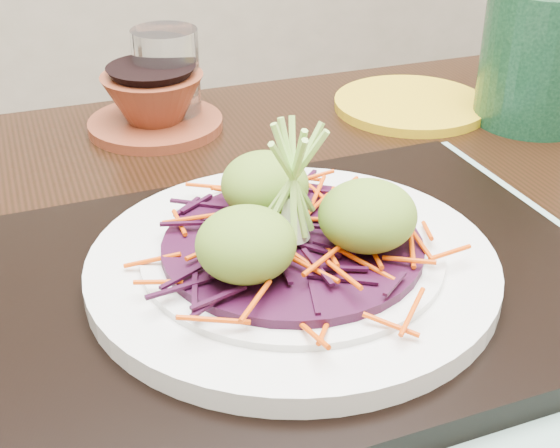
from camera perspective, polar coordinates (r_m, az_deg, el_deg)
name	(u,v)px	position (r m, az deg, el deg)	size (l,w,h in m)	color
dining_table	(288,334)	(0.67, 0.57, -8.03)	(1.16, 0.82, 0.69)	black
placemat	(292,300)	(0.55, 0.87, -5.61)	(0.50, 0.39, 0.00)	gray
serving_tray	(292,287)	(0.55, 0.88, -4.60)	(0.43, 0.32, 0.02)	black
white_plate	(292,264)	(0.54, 0.90, -2.91)	(0.28, 0.28, 0.02)	silver
cabbage_bed	(292,246)	(0.53, 0.91, -1.61)	(0.18, 0.18, 0.01)	#2F0921
carrot_julienne	(292,235)	(0.52, 0.92, -0.80)	(0.22, 0.22, 0.01)	#D13F03
guacamole_scoops	(293,214)	(0.51, 0.97, 0.73)	(0.15, 0.14, 0.05)	olive
scallion_garnish	(293,185)	(0.50, 0.95, 2.89)	(0.06, 0.06, 0.10)	#95CB51
water_glass	(167,76)	(0.84, -8.26, 10.67)	(0.07, 0.07, 0.10)	white
terracotta_bowl_set	(154,105)	(0.83, -9.19, 8.59)	(0.17, 0.17, 0.06)	maroon
yellow_plate	(411,104)	(0.89, 9.54, 8.63)	(0.17, 0.17, 0.01)	gold
green_jar	(540,57)	(0.87, 18.46, 11.52)	(0.12, 0.12, 0.14)	#184527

